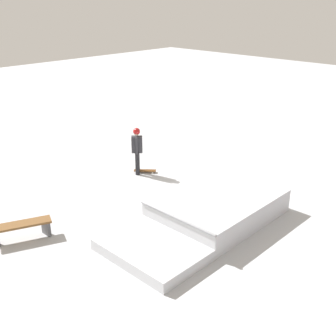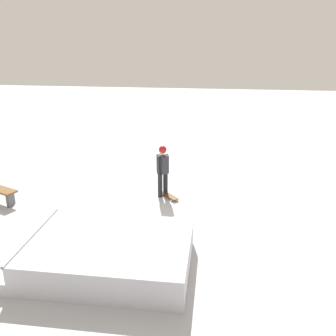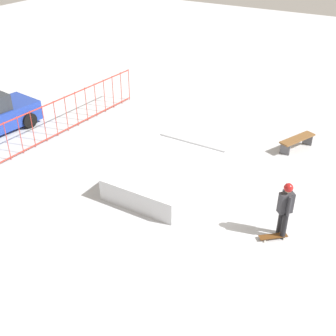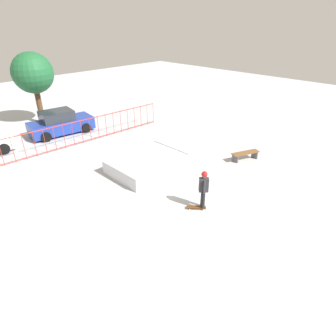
# 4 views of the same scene
# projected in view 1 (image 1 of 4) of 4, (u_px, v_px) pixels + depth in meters

# --- Properties ---
(ground_plane) EXTENTS (60.00, 60.00, 0.00)m
(ground_plane) POSITION_uv_depth(u_px,v_px,m) (207.00, 200.00, 13.48)
(ground_plane) COLOR #B7BABF
(skate_ramp) EXTENTS (5.40, 2.61, 0.74)m
(skate_ramp) POSITION_uv_depth(u_px,v_px,m) (208.00, 213.00, 12.00)
(skate_ramp) COLOR silver
(skate_ramp) RESTS_ON ground
(skater) EXTENTS (0.42, 0.42, 1.73)m
(skater) POSITION_uv_depth(u_px,v_px,m) (137.00, 147.00, 15.11)
(skater) COLOR black
(skater) RESTS_ON ground
(skateboard) EXTENTS (0.68, 0.73, 0.09)m
(skateboard) POSITION_uv_depth(u_px,v_px,m) (145.00, 171.00, 15.54)
(skateboard) COLOR #593314
(skateboard) RESTS_ON ground
(park_bench) EXTENTS (1.63, 0.99, 0.48)m
(park_bench) POSITION_uv_depth(u_px,v_px,m) (20.00, 228.00, 11.18)
(park_bench) COLOR brown
(park_bench) RESTS_ON ground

